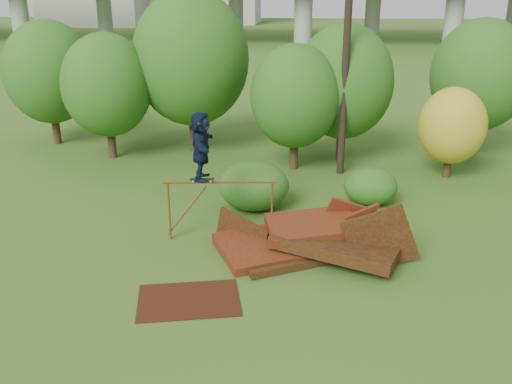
# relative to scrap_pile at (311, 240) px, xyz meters

# --- Properties ---
(ground) EXTENTS (240.00, 240.00, 0.00)m
(ground) POSITION_rel_scrap_pile_xyz_m (-0.78, -1.56, -0.38)
(ground) COLOR #2D5116
(ground) RESTS_ON ground
(scrap_pile) EXTENTS (5.76, 3.59, 2.12)m
(scrap_pile) POSITION_rel_scrap_pile_xyz_m (0.00, 0.00, 0.00)
(scrap_pile) COLOR #41140B
(scrap_pile) RESTS_ON ground
(grind_rail) EXTENTS (3.27, 0.39, 1.81)m
(grind_rail) POSITION_rel_scrap_pile_xyz_m (-2.63, 0.68, 0.97)
(grind_rail) COLOR brown
(grind_rail) RESTS_ON ground
(skateboard) EXTENTS (0.71, 0.26, 0.07)m
(skateboard) POSITION_rel_scrap_pile_xyz_m (-3.14, 0.63, 1.49)
(skateboard) COLOR black
(skateboard) RESTS_ON grind_rail
(skater) EXTENTS (0.74, 1.84, 1.93)m
(skater) POSITION_rel_scrap_pile_xyz_m (-3.14, 0.63, 2.47)
(skater) COLOR black
(skater) RESTS_ON skateboard
(flat_plate) EXTENTS (2.70, 2.18, 0.03)m
(flat_plate) POSITION_rel_scrap_pile_xyz_m (-2.91, -2.85, -0.36)
(flat_plate) COLOR #35170B
(flat_plate) RESTS_ON ground
(tree_0) EXTENTS (3.75, 3.75, 5.30)m
(tree_0) POSITION_rel_scrap_pile_xyz_m (-8.53, 8.65, 2.75)
(tree_0) COLOR black
(tree_0) RESTS_ON ground
(tree_1) EXTENTS (5.01, 5.01, 6.97)m
(tree_1) POSITION_rel_scrap_pile_xyz_m (-5.21, 10.06, 3.71)
(tree_1) COLOR black
(tree_1) RESTS_ON ground
(tree_2) EXTENTS (3.55, 3.55, 5.00)m
(tree_2) POSITION_rel_scrap_pile_xyz_m (-0.67, 7.75, 2.57)
(tree_2) COLOR black
(tree_2) RESTS_ON ground
(tree_3) EXTENTS (4.08, 4.08, 5.66)m
(tree_3) POSITION_rel_scrap_pile_xyz_m (1.28, 9.18, 2.93)
(tree_3) COLOR black
(tree_3) RESTS_ON ground
(tree_4) EXTENTS (2.54, 2.54, 3.51)m
(tree_4) POSITION_rel_scrap_pile_xyz_m (5.31, 7.17, 1.66)
(tree_4) COLOR black
(tree_4) RESTS_ON ground
(tree_5) EXTENTS (4.15, 4.15, 5.82)m
(tree_5) POSITION_rel_scrap_pile_xyz_m (7.11, 10.64, 3.06)
(tree_5) COLOR black
(tree_5) RESTS_ON ground
(tree_6) EXTENTS (4.06, 4.06, 5.67)m
(tree_6) POSITION_rel_scrap_pile_xyz_m (-11.89, 10.72, 2.96)
(tree_6) COLOR black
(tree_6) RESTS_ON ground
(shrub_left) EXTENTS (2.33, 2.15, 1.62)m
(shrub_left) POSITION_rel_scrap_pile_xyz_m (-1.89, 3.19, 0.43)
(shrub_left) COLOR #1C4B14
(shrub_left) RESTS_ON ground
(shrub_right) EXTENTS (1.81, 1.66, 1.28)m
(shrub_right) POSITION_rel_scrap_pile_xyz_m (2.02, 3.95, 0.27)
(shrub_right) COLOR #1C4B14
(shrub_right) RESTS_ON ground
(utility_pole) EXTENTS (1.40, 0.28, 10.08)m
(utility_pole) POSITION_rel_scrap_pile_xyz_m (1.19, 7.30, 4.74)
(utility_pole) COLOR black
(utility_pole) RESTS_ON ground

